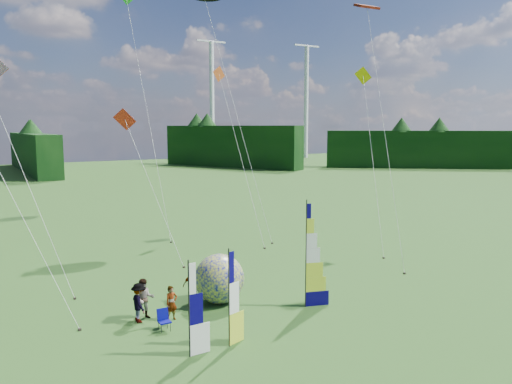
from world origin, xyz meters
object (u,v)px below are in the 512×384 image
spectator_b (144,299)px  feather_banner_main (306,256)px  side_banner_left (229,300)px  kite_whale (235,96)px  side_banner_far (189,311)px  bol_inflatable (219,279)px  spectator_c (139,303)px  camp_chair (164,320)px  spectator_a (171,303)px  spectator_d (193,284)px

spectator_b → feather_banner_main: bearing=-5.7°
side_banner_left → kite_whale: (10.64, 18.81, 9.02)m
side_banner_left → side_banner_far: side_banner_left is taller
side_banner_far → bol_inflatable: (3.56, 4.55, -0.58)m
spectator_c → camp_chair: 1.65m
side_banner_left → bol_inflatable: (1.89, 4.53, -0.68)m
feather_banner_main → side_banner_left: (-5.13, -1.93, -0.60)m
side_banner_far → spectator_a: size_ratio=2.31×
side_banner_left → spectator_c: (-2.22, 4.21, -1.01)m
side_banner_far → spectator_c: side_banner_far is taller
side_banner_left → bol_inflatable: side_banner_left is taller
side_banner_far → spectator_c: bearing=96.3°
side_banner_left → side_banner_far: 1.68m
side_banner_left → kite_whale: 23.41m
feather_banner_main → spectator_b: 7.62m
spectator_a → feather_banner_main: bearing=-24.6°
spectator_d → side_banner_far: bearing=76.7°
bol_inflatable → spectator_b: bearing=-179.1°
bol_inflatable → spectator_b: size_ratio=1.33×
kite_whale → spectator_a: bearing=-116.0°
bol_inflatable → spectator_c: (-4.11, -0.32, -0.34)m
feather_banner_main → bol_inflatable: (-3.24, 2.60, -1.28)m
spectator_b → kite_whale: 21.50m
bol_inflatable → spectator_a: (-2.80, -0.84, -0.43)m
spectator_b → spectator_d: 2.88m
bol_inflatable → spectator_c: bearing=-175.5°
side_banner_left → kite_whale: kite_whale is taller
feather_banner_main → spectator_a: size_ratio=3.22×
side_banner_far → spectator_c: size_ratio=2.05×
camp_chair → kite_whale: 22.76m
spectator_d → spectator_b: bearing=29.3°
kite_whale → spectator_c: bearing=-120.0°
feather_banner_main → kite_whale: bearing=89.3°
feather_banner_main → spectator_d: (-4.26, 3.39, -1.61)m
bol_inflatable → spectator_d: bol_inflatable is taller
spectator_a → camp_chair: spectator_a is taller
feather_banner_main → camp_chair: (-6.75, 0.80, -2.03)m
feather_banner_main → kite_whale: kite_whale is taller
bol_inflatable → spectator_d: (-1.02, 0.78, -0.34)m
bol_inflatable → spectator_c: size_ratio=1.38×
spectator_a → camp_chair: size_ratio=1.69×
side_banner_left → feather_banner_main: bearing=3.3°
side_banner_left → camp_chair: (-1.62, 2.73, -1.43)m
spectator_b → camp_chair: 1.82m
feather_banner_main → spectator_c: feather_banner_main is taller
side_banner_left → spectator_b: size_ratio=2.07×
camp_chair → feather_banner_main: bearing=-4.7°
side_banner_far → spectator_d: (2.54, 5.34, -0.92)m
spectator_b → spectator_c: bearing=-128.3°
side_banner_far → spectator_c: (-0.55, 4.23, -0.91)m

